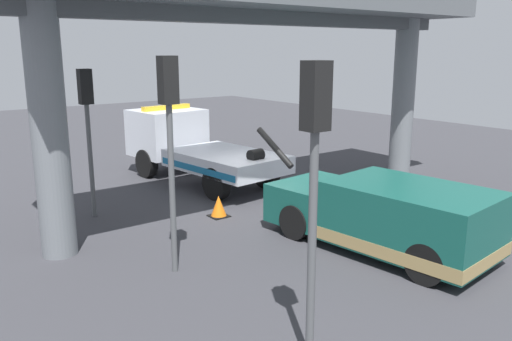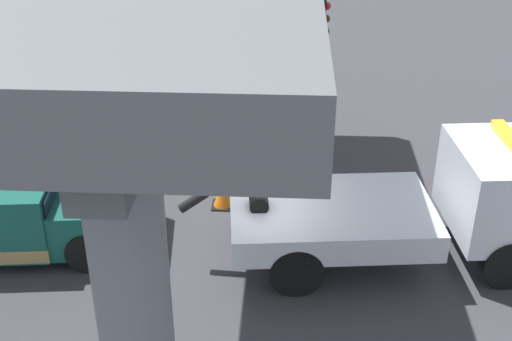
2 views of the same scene
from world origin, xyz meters
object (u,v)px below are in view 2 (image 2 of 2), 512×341
object	(u,v)px
tow_truck_white	(432,202)
traffic_cone_orange	(223,195)
traffic_light_far	(129,30)
traffic_light_mid	(319,44)

from	to	relation	value
tow_truck_white	traffic_cone_orange	world-z (taller)	tow_truck_white
traffic_light_far	traffic_light_mid	xyz separation A→B (m)	(4.50, 0.00, -0.26)
tow_truck_white	traffic_light_mid	xyz separation A→B (m)	(-2.10, 4.27, 1.68)
traffic_light_far	traffic_light_mid	distance (m)	4.51
tow_truck_white	traffic_light_mid	size ratio (longest dim) A/B	1.86
tow_truck_white	traffic_light_mid	bearing A→B (deg)	116.23
tow_truck_white	traffic_light_mid	distance (m)	5.05
traffic_light_mid	tow_truck_white	bearing A→B (deg)	-63.77
tow_truck_white	traffic_light_far	xyz separation A→B (m)	(-6.60, 4.27, 1.94)
traffic_light_mid	traffic_cone_orange	xyz separation A→B (m)	(-2.08, -2.67, -2.61)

